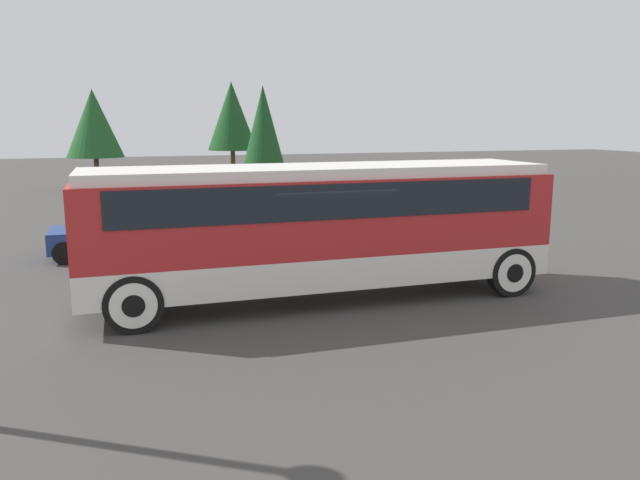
{
  "coord_description": "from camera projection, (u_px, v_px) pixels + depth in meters",
  "views": [
    {
      "loc": [
        -4.09,
        -12.6,
        3.83
      ],
      "look_at": [
        0.0,
        0.0,
        1.31
      ],
      "focal_mm": 35.0,
      "sensor_mm": 36.0,
      "label": 1
    }
  ],
  "objects": [
    {
      "name": "ground_plane",
      "position": [
        320.0,
        298.0,
        13.73
      ],
      "size": [
        120.0,
        120.0,
        0.0
      ],
      "primitive_type": "plane",
      "color": "#423F3D"
    },
    {
      "name": "tour_bus",
      "position": [
        324.0,
        219.0,
        13.43
      ],
      "size": [
        10.02,
        2.5,
        2.91
      ],
      "color": "silver",
      "rests_on": "ground_plane"
    },
    {
      "name": "parked_car_near",
      "position": [
        283.0,
        219.0,
        20.52
      ],
      "size": [
        4.28,
        1.8,
        1.37
      ],
      "color": "#BCBCC1",
      "rests_on": "ground_plane"
    },
    {
      "name": "parked_car_mid",
      "position": [
        127.0,
        232.0,
        18.1
      ],
      "size": [
        4.29,
        1.8,
        1.37
      ],
      "color": "navy",
      "rests_on": "ground_plane"
    },
    {
      "name": "tree_left",
      "position": [
        94.0,
        123.0,
        35.77
      ],
      "size": [
        3.22,
        3.22,
        5.68
      ],
      "color": "brown",
      "rests_on": "ground_plane"
    },
    {
      "name": "tree_center",
      "position": [
        232.0,
        116.0,
        39.09
      ],
      "size": [
        3.11,
        3.11,
        6.29
      ],
      "color": "brown",
      "rests_on": "ground_plane"
    },
    {
      "name": "tree_right",
      "position": [
        263.0,
        125.0,
        32.57
      ],
      "size": [
        2.12,
        2.12,
        5.7
      ],
      "color": "brown",
      "rests_on": "ground_plane"
    }
  ]
}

